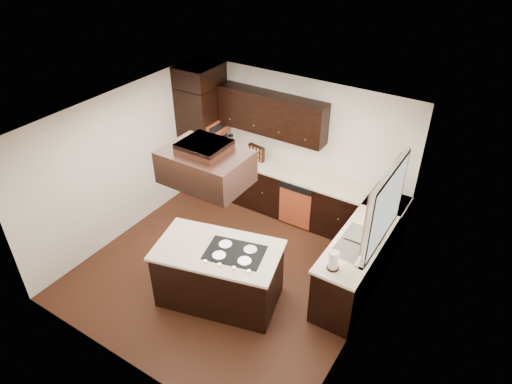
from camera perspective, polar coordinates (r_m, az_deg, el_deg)
floor at (r=7.32m, az=-3.22°, el=-9.58°), size 4.20×4.20×0.02m
ceiling at (r=5.90m, az=-3.99°, el=8.63°), size 4.20×4.20×0.02m
wall_back at (r=8.07m, az=5.17°, el=5.80°), size 4.20×0.02×2.50m
wall_front at (r=5.38m, az=-17.00°, el=-12.32°), size 4.20×0.02×2.50m
wall_left at (r=7.78m, az=-16.36°, el=3.36°), size 0.02×4.20×2.50m
wall_right at (r=5.79m, az=13.88°, el=-7.83°), size 0.02×4.20×2.50m
oven_column at (r=8.72m, az=-6.57°, el=6.53°), size 0.65×0.75×2.12m
wall_oven_face at (r=8.50m, az=-4.72°, el=6.34°), size 0.05×0.62×0.78m
base_cabinets_back at (r=8.23m, az=4.10°, el=-0.11°), size 2.93×0.60×0.88m
base_cabinets_right at (r=7.04m, az=13.24°, el=-7.80°), size 0.60×2.40×0.88m
countertop_back at (r=7.98m, az=4.17°, el=2.60°), size 2.93×0.63×0.04m
countertop_right at (r=6.75m, az=13.61°, el=-4.81°), size 0.63×2.40×0.04m
upper_cabinets at (r=7.87m, az=1.96°, el=9.70°), size 2.00×0.34×0.72m
dishwasher_front at (r=7.93m, az=4.90°, el=-1.99°), size 0.60×0.05×0.72m
window_frame at (r=5.98m, az=15.88°, el=-1.79°), size 0.06×1.32×1.12m
window_pane at (r=5.98m, az=16.13°, el=-1.87°), size 0.00×1.20×1.00m
curtain_left at (r=5.63m, az=14.01°, el=-3.29°), size 0.02×0.34×0.90m
curtain_right at (r=6.31m, az=16.67°, el=0.61°), size 0.02×0.34×0.90m
sink_rim at (r=6.47m, az=12.66°, el=-6.33°), size 0.52×0.84×0.01m
island at (r=6.58m, az=-4.63°, el=-10.31°), size 1.82×1.29×0.88m
island_top at (r=6.27m, az=-4.82°, el=-7.27°), size 1.90×1.36×0.04m
cooktop at (r=6.18m, az=-2.66°, el=-7.57°), size 0.89×0.70×0.01m
range_hood at (r=5.62m, az=-6.30°, el=3.14°), size 1.05×0.72×0.42m
hood_duct at (r=5.49m, az=-6.48°, el=5.62°), size 0.55×0.50×0.13m
blender_base at (r=8.45m, az=-3.11°, el=5.09°), size 0.15×0.15×0.10m
blender_pitcher at (r=8.37m, az=-3.15°, el=6.18°), size 0.13×0.13×0.26m
spice_rack at (r=8.21m, az=0.04°, el=4.94°), size 0.34×0.14×0.28m
mixing_bowl at (r=8.52m, az=-3.18°, el=5.18°), size 0.29×0.29×0.06m
soap_bottle at (r=6.94m, az=14.80°, el=-2.77°), size 0.09×0.09×0.17m
paper_towel at (r=5.94m, az=9.67°, el=-8.46°), size 0.14×0.14×0.27m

